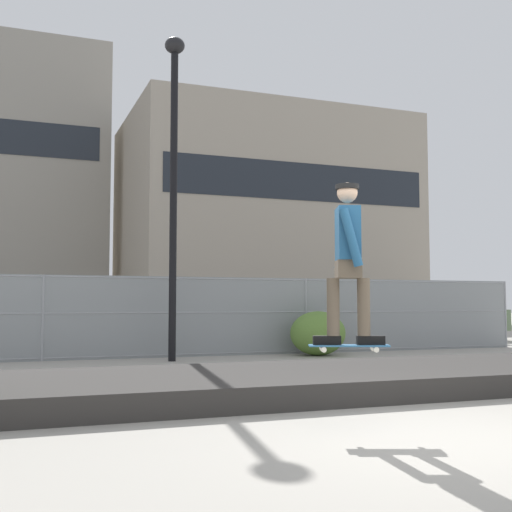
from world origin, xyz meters
The scene contains 11 objects.
ground_plane centered at (0.00, 0.00, 0.00)m, with size 120.00×120.00×0.00m, color #9E998E.
gravel_berm centered at (0.00, 3.35, 0.15)m, with size 11.36×2.99×0.30m, color #33302D.
skateboard centered at (-0.60, 0.84, 0.81)m, with size 0.82×0.48×0.07m.
skater centered at (-0.60, 0.84, 1.75)m, with size 0.71×0.62×1.65m.
chain_fence centered at (0.00, 9.71, 0.93)m, with size 18.70×0.06×1.85m.
street_lamp centered at (-0.51, 8.72, 4.39)m, with size 0.44×0.44×7.09m.
parked_car_near centered at (-3.21, 12.79, 0.84)m, with size 4.56×2.27×1.66m.
parked_car_mid centered at (2.81, 13.13, 0.84)m, with size 4.54×2.22×1.66m.
parked_car_far centered at (9.52, 13.16, 0.84)m, with size 4.51×2.17×1.66m.
office_block centered at (14.03, 40.74, 7.44)m, with size 20.05×14.46×14.88m.
shrub_left centered at (3.06, 8.95, 0.52)m, with size 1.35×1.11×1.05m.
Camera 1 is at (-3.82, -4.98, 1.24)m, focal length 45.67 mm.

